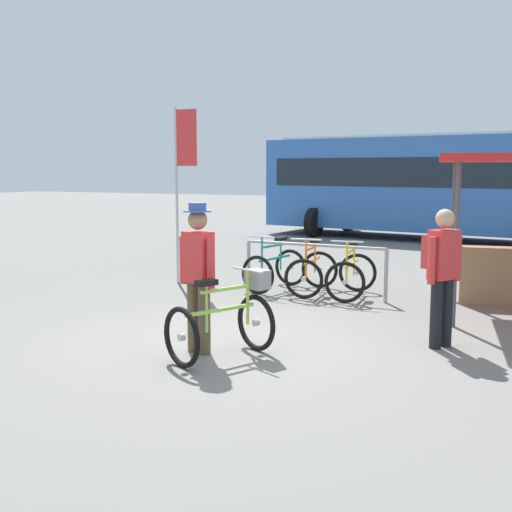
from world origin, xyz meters
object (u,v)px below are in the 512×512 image
object	(u,v)px
featured_bicycle	(227,318)
bus_distant	(432,181)
racked_bike_teal	(275,269)
banner_flag	(183,161)
pedestrian_with_backpack	(442,269)
racked_bike_yellow	(351,275)
person_with_featured_bike	(198,271)
racked_bike_orange	(312,272)

from	to	relation	value
featured_bicycle	bus_distant	bearing A→B (deg)	89.21
racked_bike_teal	banner_flag	xyz separation A→B (m)	(-1.77, -0.09, 1.86)
racked_bike_teal	pedestrian_with_backpack	xyz separation A→B (m)	(3.16, -2.57, 0.57)
racked_bike_teal	pedestrian_with_backpack	world-z (taller)	pedestrian_with_backpack
racked_bike_yellow	pedestrian_with_backpack	xyz separation A→B (m)	(1.76, -2.48, 0.57)
featured_bicycle	person_with_featured_bike	distance (m)	0.63
featured_bicycle	person_with_featured_bike	xyz separation A→B (m)	(-0.38, 0.03, 0.50)
person_with_featured_bike	pedestrian_with_backpack	xyz separation A→B (m)	(2.49, 1.36, -0.01)
racked_bike_yellow	racked_bike_teal	bearing A→B (deg)	176.51
racked_bike_teal	pedestrian_with_backpack	distance (m)	4.11
person_with_featured_bike	banner_flag	size ratio (longest dim) A/B	0.54
racked_bike_yellow	person_with_featured_bike	bearing A→B (deg)	-100.82
featured_bicycle	person_with_featured_bike	size ratio (longest dim) A/B	0.73
racked_bike_teal	featured_bicycle	xyz separation A→B (m)	(1.04, -3.97, 0.08)
racked_bike_yellow	pedestrian_with_backpack	distance (m)	3.10
featured_bicycle	banner_flag	xyz separation A→B (m)	(-2.80, 3.88, 1.78)
bus_distant	racked_bike_teal	bearing A→B (deg)	-97.47
racked_bike_orange	banner_flag	xyz separation A→B (m)	(-2.47, -0.04, 1.86)
racked_bike_teal	racked_bike_yellow	bearing A→B (deg)	-3.49
racked_bike_yellow	bus_distant	bearing A→B (deg)	91.08
racked_bike_orange	bus_distant	bearing A→B (deg)	86.81
featured_bicycle	bus_distant	xyz separation A→B (m)	(0.18, 13.28, 1.30)
racked_bike_yellow	featured_bicycle	world-z (taller)	same
featured_bicycle	banner_flag	size ratio (longest dim) A/B	0.39
racked_bike_teal	person_with_featured_bike	distance (m)	4.03
pedestrian_with_backpack	racked_bike_yellow	bearing A→B (deg)	125.28
person_with_featured_bike	pedestrian_with_backpack	size ratio (longest dim) A/B	1.05
racked_bike_teal	person_with_featured_bike	world-z (taller)	person_with_featured_bike
person_with_featured_bike	banner_flag	xyz separation A→B (m)	(-2.43, 3.85, 1.28)
racked_bike_teal	featured_bicycle	size ratio (longest dim) A/B	0.95
racked_bike_teal	banner_flag	bearing A→B (deg)	-177.19
person_with_featured_bike	banner_flag	distance (m)	4.73
bus_distant	banner_flag	distance (m)	9.88
racked_bike_orange	racked_bike_yellow	distance (m)	0.70
racked_bike_orange	featured_bicycle	bearing A→B (deg)	-85.07
featured_bicycle	pedestrian_with_backpack	size ratio (longest dim) A/B	0.77
racked_bike_teal	racked_bike_yellow	xyz separation A→B (m)	(1.40, -0.09, 0.00)
racked_bike_yellow	person_with_featured_bike	xyz separation A→B (m)	(-0.74, -3.85, 0.58)
racked_bike_teal	bus_distant	distance (m)	9.49
racked_bike_teal	bus_distant	size ratio (longest dim) A/B	0.12
racked_bike_teal	bus_distant	world-z (taller)	bus_distant
featured_bicycle	pedestrian_with_backpack	xyz separation A→B (m)	(2.12, 1.40, 0.49)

